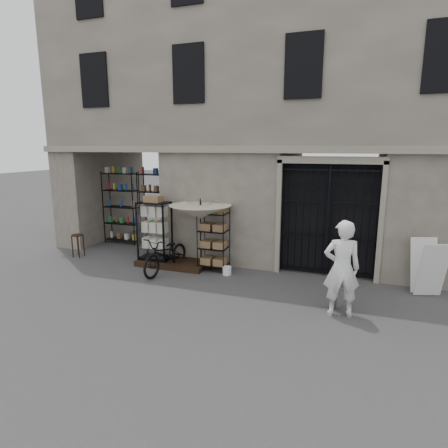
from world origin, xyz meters
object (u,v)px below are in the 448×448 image
at_px(wire_rack, 214,241).
at_px(market_umbrella, 200,208).
at_px(easel_sign, 428,268).
at_px(shopkeeper, 339,314).
at_px(white_bucket, 227,271).
at_px(wooden_stool, 78,245).
at_px(display_cabinet, 155,234).
at_px(bicycle, 167,272).
at_px(steel_bollard, 334,290).

xyz_separation_m(wire_rack, market_umbrella, (-0.35, -0.05, 0.88)).
xyz_separation_m(wire_rack, easel_sign, (5.18, -0.00, -0.18)).
bearing_deg(shopkeeper, white_bucket, -39.63).
bearing_deg(wooden_stool, shopkeeper, -11.26).
bearing_deg(white_bucket, easel_sign, 2.81).
bearing_deg(display_cabinet, wire_rack, -14.44).
bearing_deg(wire_rack, display_cabinet, 173.50).
distance_m(market_umbrella, white_bucket, 1.80).
bearing_deg(wire_rack, market_umbrella, -179.86).
distance_m(display_cabinet, shopkeeper, 5.47).
bearing_deg(market_umbrella, bicycle, -147.71).
xyz_separation_m(display_cabinet, wooden_stool, (-2.63, -0.11, -0.53)).
height_order(steel_bollard, shopkeeper, steel_bollard).
distance_m(market_umbrella, bicycle, 1.95).
distance_m(white_bucket, shopkeeper, 3.27).
bearing_deg(steel_bollard, shopkeeper, -60.00).
bearing_deg(bicycle, shopkeeper, -7.57).
height_order(white_bucket, easel_sign, easel_sign).
bearing_deg(bicycle, easel_sign, 11.96).
distance_m(shopkeeper, easel_sign, 2.59).
xyz_separation_m(wooden_stool, shopkeeper, (7.77, -1.55, -0.37)).
xyz_separation_m(white_bucket, shopkeeper, (2.91, -1.50, -0.11)).
bearing_deg(bicycle, wooden_stool, -179.69).
xyz_separation_m(market_umbrella, white_bucket, (0.82, -0.18, -1.60)).
bearing_deg(shopkeeper, wire_rack, -39.55).
bearing_deg(easel_sign, steel_bollard, -160.18).
xyz_separation_m(wire_rack, white_bucket, (0.46, -0.23, -0.72)).
bearing_deg(wooden_stool, white_bucket, -0.60).
relative_size(white_bucket, shopkeeper, 0.12).
xyz_separation_m(market_umbrella, easel_sign, (5.54, 0.05, -1.06)).
height_order(market_umbrella, white_bucket, market_umbrella).
distance_m(display_cabinet, wooden_stool, 2.68).
height_order(bicycle, shopkeeper, bicycle).
bearing_deg(wire_rack, wooden_stool, 173.65).
bearing_deg(shopkeeper, easel_sign, -148.77).
bearing_deg(easel_sign, shopkeeper, -154.00).
bearing_deg(steel_bollard, market_umbrella, 158.18).
relative_size(wire_rack, steel_bollard, 2.06).
relative_size(white_bucket, steel_bollard, 0.28).
height_order(wire_rack, steel_bollard, wire_rack).
distance_m(display_cabinet, easel_sign, 6.95).
relative_size(market_umbrella, white_bucket, 10.30).
distance_m(display_cabinet, market_umbrella, 1.63).
bearing_deg(wooden_stool, bicycle, -6.62).
bearing_deg(wire_rack, steel_bollard, -33.47).
distance_m(bicycle, steel_bollard, 4.50).
distance_m(wire_rack, wooden_stool, 4.42).
relative_size(wire_rack, easel_sign, 1.34).
relative_size(wire_rack, wooden_stool, 2.43).
xyz_separation_m(white_bucket, bicycle, (-1.61, -0.33, -0.11)).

